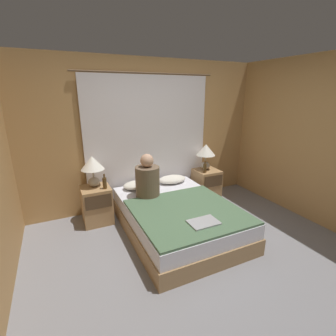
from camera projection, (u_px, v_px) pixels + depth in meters
ground_plane at (202, 256)px, 3.03m from camera, size 16.00×16.00×0.00m
wall_back at (148, 135)px, 4.22m from camera, size 4.24×0.06×2.50m
wall_right at (328, 143)px, 3.51m from camera, size 0.06×3.67×2.50m
curtain_panel at (149, 142)px, 4.20m from camera, size 2.38×0.02×2.26m
bed at (177, 217)px, 3.56m from camera, size 1.43×2.01×0.43m
nightstand_left at (97, 205)px, 3.77m from camera, size 0.43×0.45×0.58m
nightstand_right at (206, 184)px, 4.59m from camera, size 0.43×0.45×0.58m
lamp_left at (93, 166)px, 3.65m from camera, size 0.35×0.35×0.48m
lamp_right at (206, 152)px, 4.47m from camera, size 0.35×0.35×0.48m
pillow_left at (138, 185)px, 4.04m from camera, size 0.50×0.34×0.12m
pillow_right at (172, 179)px, 4.29m from camera, size 0.50×0.34×0.12m
blanket_on_bed at (187, 211)px, 3.23m from camera, size 1.37×1.35×0.03m
person_left_in_bed at (147, 180)px, 3.66m from camera, size 0.36×0.36×0.67m
beer_bottle_on_left_stand at (105, 183)px, 3.62m from camera, size 0.06×0.06×0.23m
beer_bottle_on_right_stand at (205, 168)px, 4.34m from camera, size 0.06×0.06×0.22m
laptop_on_bed at (204, 222)px, 2.91m from camera, size 0.36×0.25×0.02m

